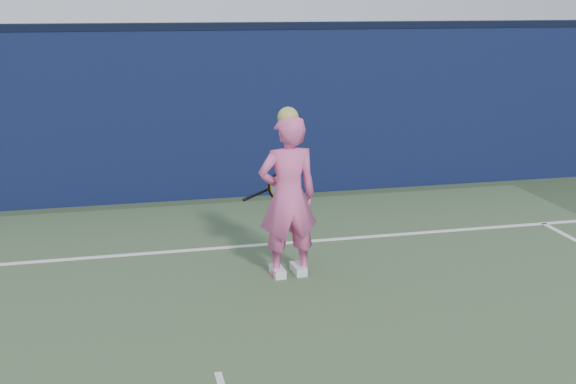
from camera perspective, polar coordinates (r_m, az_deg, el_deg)
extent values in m
cube|color=#0D163B|center=(10.88, -9.61, 5.91)|extent=(24.00, 0.40, 2.50)
cube|color=black|center=(10.76, -9.91, 12.76)|extent=(24.00, 0.42, 0.10)
imported|color=pink|center=(7.68, 0.00, -0.40)|extent=(0.68, 0.47, 1.77)
sphere|color=tan|center=(7.50, 0.00, 5.92)|extent=(0.22, 0.22, 0.22)
cube|color=white|center=(7.98, 0.83, -6.12)|extent=(0.14, 0.29, 0.10)
cube|color=white|center=(7.91, -0.83, -6.31)|extent=(0.14, 0.29, 0.10)
torus|color=black|center=(8.12, -0.76, 0.47)|extent=(0.30, 0.20, 0.31)
torus|color=yellow|center=(8.12, -0.76, 0.47)|extent=(0.24, 0.15, 0.26)
cylinder|color=beige|center=(8.12, -0.76, 0.47)|extent=(0.23, 0.15, 0.25)
cylinder|color=black|center=(8.06, -2.31, -0.11)|extent=(0.28, 0.12, 0.10)
cylinder|color=black|center=(8.03, -3.19, -0.48)|extent=(0.13, 0.08, 0.07)
cube|color=white|center=(8.75, -8.19, -4.60)|extent=(11.00, 0.08, 0.01)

